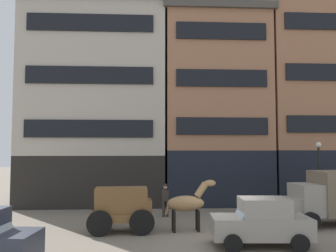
# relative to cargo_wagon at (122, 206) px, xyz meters

# --- Properties ---
(ground_plane) EXTENTS (120.00, 120.00, 0.00)m
(ground_plane) POSITION_rel_cargo_wagon_xyz_m (4.52, -1.84, -1.15)
(ground_plane) COLOR slate
(building_far_left) EXTENTS (9.95, 5.52, 13.88)m
(building_far_left) POSITION_rel_cargo_wagon_xyz_m (-2.54, 8.55, 5.84)
(building_far_left) COLOR black
(building_far_left) RESTS_ON ground_plane
(building_center_left) EXTENTS (7.47, 5.52, 13.35)m
(building_center_left) POSITION_rel_cargo_wagon_xyz_m (5.82, 8.55, 5.58)
(building_center_left) COLOR black
(building_center_left) RESTS_ON ground_plane
(building_center_right) EXTENTS (7.36, 5.52, 17.64)m
(building_center_right) POSITION_rel_cargo_wagon_xyz_m (12.88, 8.55, 7.72)
(building_center_right) COLOR black
(building_center_right) RESTS_ON ground_plane
(cargo_wagon) EXTENTS (2.99, 1.69, 1.98)m
(cargo_wagon) POSITION_rel_cargo_wagon_xyz_m (0.00, 0.00, 0.00)
(cargo_wagon) COLOR brown
(cargo_wagon) RESTS_ON ground_plane
(draft_horse) EXTENTS (2.35, 0.71, 2.30)m
(draft_horse) POSITION_rel_cargo_wagon_xyz_m (2.95, 0.00, 0.12)
(draft_horse) COLOR #937047
(draft_horse) RESTS_ON ground_plane
(delivery_truck_near) EXTENTS (4.47, 2.42, 2.62)m
(delivery_truck_near) POSITION_rel_cargo_wagon_xyz_m (10.13, 0.87, 0.28)
(delivery_truck_near) COLOR gray
(delivery_truck_near) RESTS_ON ground_plane
(sedan_light) EXTENTS (3.78, 2.02, 1.83)m
(sedan_light) POSITION_rel_cargo_wagon_xyz_m (5.48, -2.58, -0.23)
(sedan_light) COLOR gray
(sedan_light) RESTS_ON ground_plane
(pedestrian_officer) EXTENTS (0.50, 0.50, 1.79)m
(pedestrian_officer) POSITION_rel_cargo_wagon_xyz_m (2.09, 3.47, -0.17)
(pedestrian_officer) COLOR #38332D
(pedestrian_officer) RESTS_ON ground_plane
(streetlamp_curbside) EXTENTS (0.32, 0.32, 4.12)m
(streetlamp_curbside) POSITION_rel_cargo_wagon_xyz_m (11.21, 4.35, 1.52)
(streetlamp_curbside) COLOR black
(streetlamp_curbside) RESTS_ON ground_plane
(fire_hydrant_curbside) EXTENTS (0.24, 0.24, 0.83)m
(fire_hydrant_curbside) POSITION_rel_cargo_wagon_xyz_m (9.46, 4.14, -0.72)
(fire_hydrant_curbside) COLOR maroon
(fire_hydrant_curbside) RESTS_ON ground_plane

